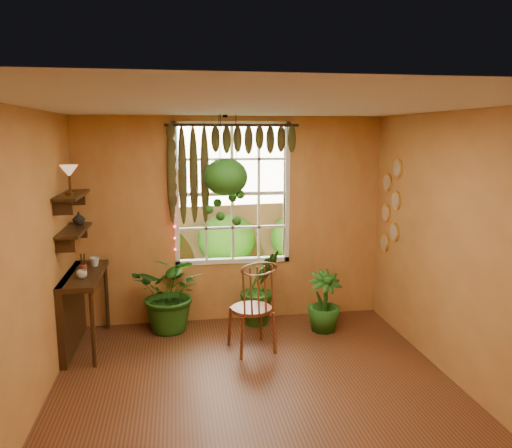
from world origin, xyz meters
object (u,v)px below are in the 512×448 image
(counter_ledge, at_px, (76,302))
(hanging_basket, at_px, (226,181))
(potted_plant_left, at_px, (172,292))
(potted_plant_mid, at_px, (260,287))
(windsor_chair, at_px, (253,320))

(counter_ledge, xyz_separation_m, hanging_basket, (1.79, 0.30, 1.35))
(potted_plant_left, height_order, hanging_basket, hanging_basket)
(potted_plant_mid, distance_m, hanging_basket, 1.48)
(potted_plant_left, bearing_deg, windsor_chair, -39.21)
(counter_ledge, distance_m, potted_plant_mid, 2.28)
(potted_plant_mid, bearing_deg, hanging_basket, -166.41)
(windsor_chair, distance_m, hanging_basket, 1.71)
(counter_ledge, bearing_deg, windsor_chair, -11.53)
(windsor_chair, relative_size, potted_plant_left, 1.24)
(counter_ledge, bearing_deg, hanging_basket, 9.38)
(potted_plant_mid, bearing_deg, windsor_chair, -105.66)
(counter_ledge, bearing_deg, potted_plant_left, 17.06)
(windsor_chair, xyz_separation_m, hanging_basket, (-0.22, 0.71, 1.54))
(counter_ledge, bearing_deg, potted_plant_mid, 10.24)
(potted_plant_left, distance_m, potted_plant_mid, 1.14)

